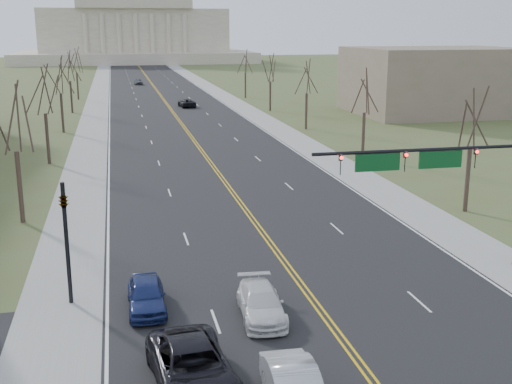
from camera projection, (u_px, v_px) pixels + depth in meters
name	position (u px, v px, depth m)	size (l,w,h in m)	color
road	(161.00, 96.00, 124.68)	(20.00, 380.00, 0.01)	black
cross_road	(351.00, 352.00, 26.28)	(120.00, 14.00, 0.01)	black
sidewalk_left	(98.00, 98.00, 122.18)	(4.00, 380.00, 0.03)	gray
sidewalk_right	(222.00, 95.00, 127.18)	(4.00, 380.00, 0.03)	gray
center_line	(161.00, 96.00, 124.68)	(0.42, 380.00, 0.01)	gold
edge_line_left	(110.00, 98.00, 122.64)	(0.15, 380.00, 0.01)	silver
edge_line_right	(211.00, 95.00, 126.72)	(0.15, 380.00, 0.01)	silver
capitol	(134.00, 25.00, 253.54)	(90.00, 60.00, 50.00)	beige
signal_mast	(439.00, 169.00, 33.50)	(12.12, 0.44, 7.20)	black
signal_left	(66.00, 230.00, 30.06)	(0.32, 0.36, 6.00)	black
tree_r_0	(472.00, 121.00, 44.91)	(3.74, 3.74, 8.50)	#32271D
tree_l_0	(14.00, 121.00, 42.15)	(3.96, 3.96, 9.00)	#32271D
tree_r_1	(365.00, 94.00, 63.84)	(3.74, 3.74, 8.50)	#32271D
tree_l_1	(44.00, 93.00, 61.07)	(3.96, 3.96, 9.00)	#32271D
tree_r_2	(307.00, 79.00, 82.76)	(3.74, 3.74, 8.50)	#32271D
tree_l_2	(60.00, 77.00, 79.99)	(3.96, 3.96, 9.00)	#32271D
tree_r_3	(270.00, 69.00, 101.68)	(3.74, 3.74, 8.50)	#32271D
tree_l_3	(69.00, 68.00, 98.92)	(3.96, 3.96, 9.00)	#32271D
tree_r_4	(245.00, 63.00, 120.61)	(3.74, 3.74, 8.50)	#32271D
tree_l_4	(76.00, 62.00, 117.84)	(3.96, 3.96, 9.00)	#32271D
bldg_right_mass	(435.00, 81.00, 99.60)	(25.00, 20.00, 10.00)	#6F634F
car_sb_outer_lead	(193.00, 368.00, 23.38)	(2.78, 6.03, 1.68)	black
car_sb_inner_second	(261.00, 303.00, 29.28)	(1.90, 4.68, 1.36)	silver
car_sb_outer_second	(146.00, 295.00, 30.05)	(1.73, 4.30, 1.47)	navy
car_far_nb	(187.00, 103.00, 107.85)	(2.31, 5.01, 1.39)	black
car_far_sb	(138.00, 82.00, 150.78)	(1.66, 4.13, 1.41)	#575B60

